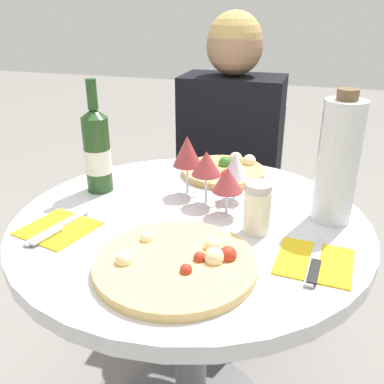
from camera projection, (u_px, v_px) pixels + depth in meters
name	position (u px, v px, depth m)	size (l,w,h in m)	color
dining_table	(191.00, 273.00, 1.12)	(0.87, 0.87, 0.71)	slate
chair_behind_diner	(231.00, 202.00, 1.87)	(0.38, 0.38, 0.81)	slate
seated_diner	(225.00, 185.00, 1.69)	(0.38, 0.46, 1.17)	black
pizza_large	(177.00, 263.00, 0.85)	(0.33, 0.33, 0.05)	#DBB26B
pizza_small_far	(225.00, 170.00, 1.32)	(0.25, 0.25, 0.05)	tan
wine_bottle	(97.00, 151.00, 1.17)	(0.07, 0.07, 0.31)	#23471E
tall_carafe	(338.00, 162.00, 0.99)	(0.10, 0.10, 0.32)	silver
sugar_shaker	(257.00, 209.00, 0.97)	(0.06, 0.06, 0.12)	silver
wine_glass_front_right	(227.00, 181.00, 1.03)	(0.08, 0.08, 0.13)	silver
wine_glass_back_left	(187.00, 152.00, 1.14)	(0.08, 0.08, 0.17)	silver
wine_glass_back_right	(235.00, 167.00, 1.11)	(0.06, 0.06, 0.13)	silver
wine_glass_center	(206.00, 165.00, 1.08)	(0.08, 0.08, 0.15)	silver
place_setting_left	(57.00, 229.00, 1.00)	(0.18, 0.19, 0.01)	gold
place_setting_right	(314.00, 262.00, 0.87)	(0.16, 0.19, 0.01)	gold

